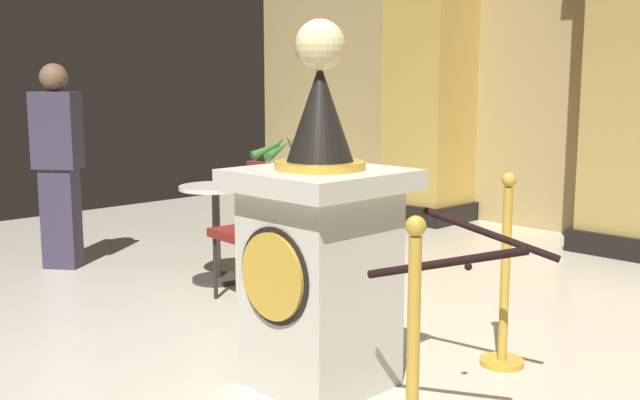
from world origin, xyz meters
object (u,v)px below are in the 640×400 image
stanchion_near (412,390)px  cafe_table (216,221)px  cafe_chair_red (255,219)px  pedestal_clock (319,250)px  bystander_guest (58,161)px  potted_palm_left (286,197)px  stanchion_far (504,299)px

stanchion_near → cafe_table: bearing=156.9°
stanchion_near → cafe_chair_red: stanchion_near is taller
pedestal_clock → bystander_guest: bearing=176.5°
stanchion_near → potted_palm_left: 5.23m
stanchion_near → cafe_table: 3.15m
potted_palm_left → stanchion_far: bearing=-25.8°
stanchion_near → stanchion_far: 1.36m
pedestal_clock → stanchion_far: size_ratio=1.72×
stanchion_far → cafe_table: size_ratio=1.42×
pedestal_clock → potted_palm_left: pedestal_clock is taller
stanchion_near → bystander_guest: size_ratio=0.63×
pedestal_clock → stanchion_near: pedestal_clock is taller
stanchion_near → pedestal_clock: bearing=156.6°
bystander_guest → stanchion_near: bearing=-8.2°
potted_palm_left → cafe_table: 2.30m
stanchion_far → cafe_chair_red: bearing=-176.1°
cafe_table → cafe_chair_red: 0.57m
pedestal_clock → potted_palm_left: 4.29m
pedestal_clock → cafe_table: 2.17m
bystander_guest → cafe_table: bystander_guest is taller
pedestal_clock → stanchion_near: 1.05m
stanchion_near → bystander_guest: bearing=171.8°
stanchion_near → potted_palm_left: size_ratio=1.04×
bystander_guest → stanchion_far: bearing=10.6°
potted_palm_left → cafe_chair_red: potted_palm_left is taller
stanchion_near → cafe_chair_red: (-2.34, 1.16, 0.21)m
pedestal_clock → stanchion_far: pedestal_clock is taller
pedestal_clock → bystander_guest: (-3.23, 0.20, 0.18)m
stanchion_far → potted_palm_left: size_ratio=1.06×
stanchion_near → potted_palm_left: (-4.20, 3.13, -0.06)m
cafe_table → cafe_chair_red: (0.56, -0.07, 0.10)m
bystander_guest → cafe_table: size_ratio=2.24×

